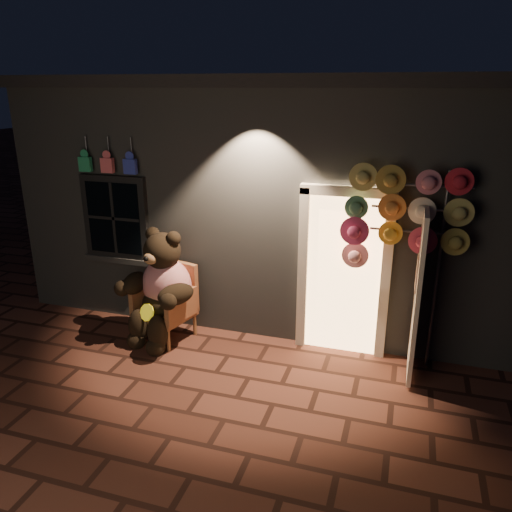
% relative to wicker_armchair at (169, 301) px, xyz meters
% --- Properties ---
extents(ground, '(60.00, 60.00, 0.00)m').
position_rel_wicker_armchair_xyz_m(ground, '(0.98, -1.15, -0.52)').
color(ground, brown).
rests_on(ground, ground).
extents(shop_building, '(7.30, 5.95, 3.51)m').
position_rel_wicker_armchair_xyz_m(shop_building, '(0.98, 2.84, 1.22)').
color(shop_building, slate).
rests_on(shop_building, ground).
extents(wicker_armchair, '(0.85, 0.80, 1.04)m').
position_rel_wicker_armchair_xyz_m(wicker_armchair, '(0.00, 0.00, 0.00)').
color(wicker_armchair, '#98673A').
rests_on(wicker_armchair, ground).
extents(teddy_bear, '(1.12, 1.01, 1.60)m').
position_rel_wicker_armchair_xyz_m(teddy_bear, '(-0.02, -0.13, 0.23)').
color(teddy_bear, red).
rests_on(teddy_bear, ground).
extents(hat_rack, '(1.39, 0.22, 2.46)m').
position_rel_wicker_armchair_xyz_m(hat_rack, '(3.00, 0.13, 1.40)').
color(hat_rack, '#59595E').
rests_on(hat_rack, ground).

